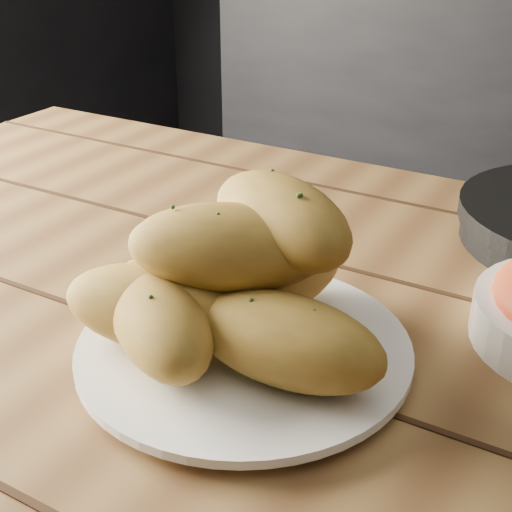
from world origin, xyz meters
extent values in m
cube|color=brown|center=(-0.57, 0.24, 0.73)|extent=(1.44, 0.83, 0.04)
cylinder|color=brown|center=(-1.22, 0.59, 0.35)|extent=(0.07, 0.07, 0.71)
cylinder|color=white|center=(-0.57, 0.14, 0.76)|extent=(0.25, 0.25, 0.01)
cylinder|color=white|center=(-0.57, 0.14, 0.76)|extent=(0.28, 0.28, 0.01)
ellipsoid|color=#A57C2E|center=(-0.63, 0.10, 0.80)|extent=(0.18, 0.11, 0.07)
ellipsoid|color=#A57C2E|center=(-0.52, 0.11, 0.80)|extent=(0.16, 0.08, 0.07)
ellipsoid|color=#A57C2E|center=(-0.57, 0.20, 0.80)|extent=(0.12, 0.17, 0.07)
ellipsoid|color=#A57C2E|center=(-0.58, 0.14, 0.86)|extent=(0.18, 0.13, 0.07)
ellipsoid|color=#A57C2E|center=(-0.55, 0.17, 0.87)|extent=(0.17, 0.13, 0.07)
ellipsoid|color=#A57C2E|center=(-0.62, 0.09, 0.80)|extent=(0.17, 0.16, 0.07)
camera|label=1|loc=(-0.31, -0.28, 1.10)|focal=50.00mm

